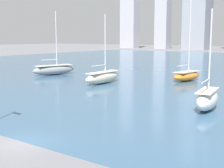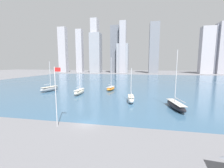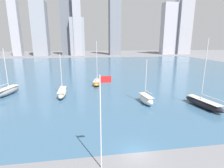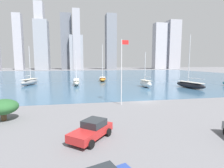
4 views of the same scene
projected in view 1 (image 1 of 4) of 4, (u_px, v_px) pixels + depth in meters
name	position (u px, v px, depth m)	size (l,w,h in m)	color
ground_plane	(23.00, 142.00, 22.33)	(500.00, 500.00, 0.00)	slate
sailboat_orange	(187.00, 75.00, 53.72)	(3.72, 7.37, 14.24)	orange
sailboat_white	(207.00, 99.00, 32.20)	(2.66, 6.24, 10.30)	white
sailboat_cream	(103.00, 77.00, 50.67)	(2.12, 8.64, 11.07)	beige
sailboat_gray	(54.00, 70.00, 62.14)	(4.84, 9.50, 12.46)	gray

